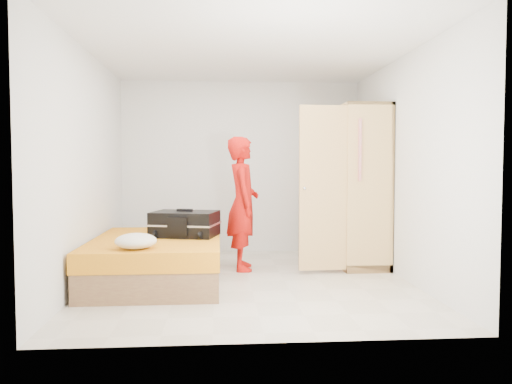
{
  "coord_description": "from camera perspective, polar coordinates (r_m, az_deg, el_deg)",
  "views": [
    {
      "loc": [
        -0.35,
        -5.63,
        1.32
      ],
      "look_at": [
        0.11,
        0.46,
        1.0
      ],
      "focal_mm": 35.0,
      "sensor_mm": 36.0,
      "label": 1
    }
  ],
  "objects": [
    {
      "name": "room",
      "position": [
        5.64,
        -0.75,
        2.79
      ],
      "size": [
        4.0,
        4.02,
        2.6
      ],
      "color": "beige",
      "rests_on": "ground"
    },
    {
      "name": "bed",
      "position": [
        5.86,
        -11.2,
        -7.58
      ],
      "size": [
        1.42,
        2.02,
        0.5
      ],
      "color": "olive",
      "rests_on": "ground"
    },
    {
      "name": "wardrobe",
      "position": [
        6.74,
        11.2,
        0.21
      ],
      "size": [
        1.17,
        1.21,
        2.1
      ],
      "color": "#DEBB6C",
      "rests_on": "ground"
    },
    {
      "name": "person",
      "position": [
        6.33,
        -1.53,
        -1.31
      ],
      "size": [
        0.42,
        0.62,
        1.69
      ],
      "primitive_type": "imported",
      "rotation": [
        0.0,
        0.0,
        1.59
      ],
      "color": "red",
      "rests_on": "ground"
    },
    {
      "name": "suitcase",
      "position": [
        5.89,
        -8.14,
        -3.63
      ],
      "size": [
        0.85,
        0.71,
        0.32
      ],
      "rotation": [
        0.0,
        0.0,
        -0.25
      ],
      "color": "black",
      "rests_on": "bed"
    },
    {
      "name": "round_cushion",
      "position": [
        5.09,
        -13.57,
        -5.47
      ],
      "size": [
        0.41,
        0.41,
        0.16
      ],
      "primitive_type": "ellipsoid",
      "color": "silver",
      "rests_on": "bed"
    },
    {
      "name": "pillow",
      "position": [
        6.63,
        -8.67,
        -3.72
      ],
      "size": [
        0.57,
        0.33,
        0.1
      ],
      "primitive_type": "cube",
      "rotation": [
        0.0,
        0.0,
        -0.12
      ],
      "color": "silver",
      "rests_on": "bed"
    }
  ]
}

